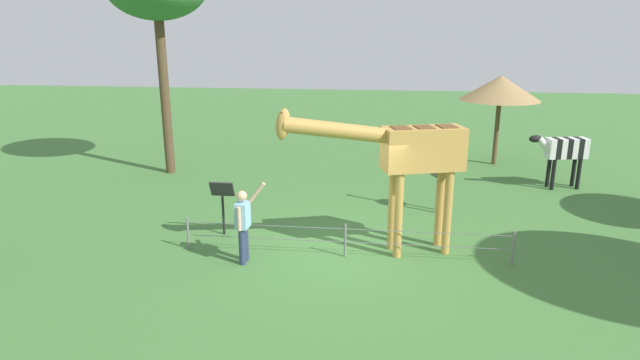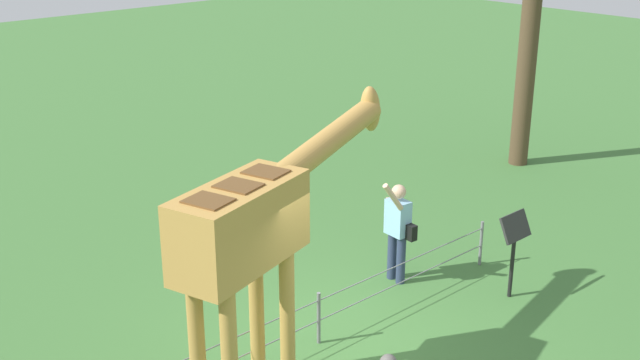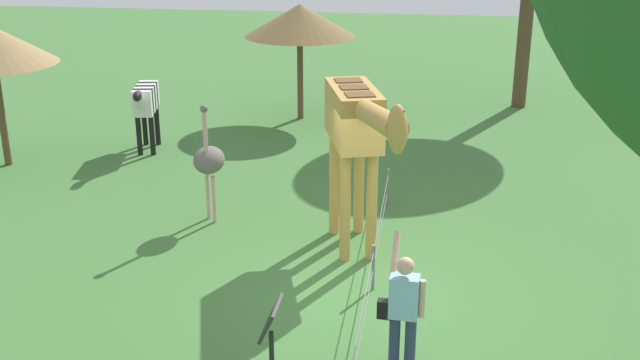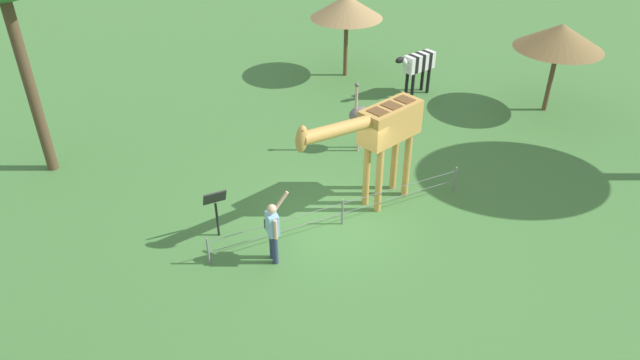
{
  "view_description": "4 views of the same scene",
  "coord_description": "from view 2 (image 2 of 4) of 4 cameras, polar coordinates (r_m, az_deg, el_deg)",
  "views": [
    {
      "loc": [
        -0.74,
        11.06,
        4.88
      ],
      "look_at": [
        0.48,
        0.8,
        1.87
      ],
      "focal_mm": 30.45,
      "sensor_mm": 36.0,
      "label": 1
    },
    {
      "loc": [
        -6.13,
        -6.56,
        5.7
      ],
      "look_at": [
        -0.07,
        0.15,
        2.37
      ],
      "focal_mm": 44.39,
      "sensor_mm": 36.0,
      "label": 2
    },
    {
      "loc": [
        10.57,
        0.99,
        5.66
      ],
      "look_at": [
        0.96,
        -0.43,
        2.11
      ],
      "focal_mm": 43.45,
      "sensor_mm": 36.0,
      "label": 3
    },
    {
      "loc": [
        5.78,
        10.73,
        9.02
      ],
      "look_at": [
        0.95,
        0.89,
        1.97
      ],
      "focal_mm": 32.83,
      "sensor_mm": 36.0,
      "label": 4
    }
  ],
  "objects": [
    {
      "name": "ground_plane",
      "position": [
        10.64,
        0.82,
        -12.17
      ],
      "size": [
        60.0,
        60.0,
        0.0
      ],
      "primitive_type": "plane",
      "color": "#427538"
    },
    {
      "name": "giraffe",
      "position": [
        8.79,
        -4.39,
        -3.26
      ],
      "size": [
        3.95,
        1.6,
        3.27
      ],
      "color": "#C69347",
      "rests_on": "ground_plane"
    },
    {
      "name": "visitor",
      "position": [
        12.01,
        5.62,
        -3.4
      ],
      "size": [
        0.61,
        0.59,
        1.74
      ],
      "color": "navy",
      "rests_on": "ground_plane"
    },
    {
      "name": "info_sign",
      "position": [
        11.82,
        13.84,
        -4.09
      ],
      "size": [
        0.56,
        0.21,
        1.32
      ],
      "color": "black",
      "rests_on": "ground_plane"
    },
    {
      "name": "wire_fence",
      "position": [
        10.58,
        -0.09,
        -9.79
      ],
      "size": [
        7.05,
        0.05,
        0.75
      ],
      "color": "slate",
      "rests_on": "ground_plane"
    }
  ]
}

